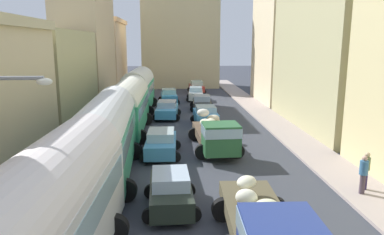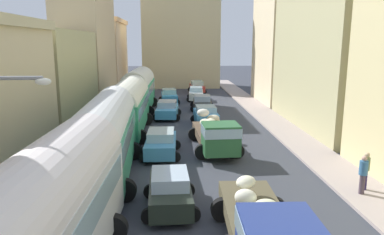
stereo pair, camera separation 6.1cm
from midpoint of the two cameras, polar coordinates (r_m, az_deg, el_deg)
ground_plane at (r=29.77m, az=-0.42°, el=-1.27°), size 154.00×154.00×0.00m
sidewalk_left at (r=30.30m, az=-14.25°, el=-1.26°), size 2.50×70.00×0.14m
sidewalk_right at (r=30.94m, az=13.12°, el=-0.95°), size 2.50×70.00×0.14m
building_left_2 at (r=31.13m, az=-20.88°, el=5.60°), size 4.62×12.03×7.57m
building_left_3 at (r=42.89m, az=-16.11°, el=11.23°), size 4.57×11.39×13.34m
building_left_4 at (r=55.09m, az=-13.18°, el=9.62°), size 5.11×11.53×9.92m
building_right_2 at (r=30.61m, az=21.06°, el=10.84°), size 5.47×14.07×13.21m
building_right_3 at (r=42.15m, az=14.07°, el=11.21°), size 5.28×9.29×13.09m
distant_church at (r=55.75m, az=-1.74°, el=12.53°), size 11.27×6.27×21.30m
parked_bus_0 at (r=10.07m, az=-22.39°, el=-14.89°), size 3.48×9.63×4.14m
parked_bus_1 at (r=18.31m, az=-13.25°, el=-2.44°), size 3.44×9.32×4.12m
parked_bus_2 at (r=27.05m, az=-9.96°, el=1.99°), size 3.31×9.41×3.98m
parked_bus_3 at (r=35.90m, az=-8.29°, el=4.54°), size 3.47×8.42×4.15m
cargo_truck_0 at (r=11.59m, az=11.82°, el=-16.88°), size 3.01×6.91×2.20m
cargo_truck_1 at (r=22.46m, az=3.78°, el=-2.57°), size 3.10×7.10×2.28m
car_0 at (r=29.83m, az=2.23°, el=0.33°), size 2.42×3.73×1.58m
car_1 at (r=36.65m, az=1.63°, el=2.38°), size 2.51×4.04×1.49m
car_2 at (r=42.57m, az=0.68°, el=3.75°), size 2.35×4.24×1.58m
car_3 at (r=49.15m, az=0.81°, el=4.82°), size 2.40×4.30×1.62m
car_4 at (r=15.04m, az=-3.35°, el=-11.36°), size 2.33×3.78×1.56m
car_5 at (r=21.83m, az=-4.78°, el=-3.99°), size 2.40×4.04×1.55m
car_6 at (r=32.62m, az=-3.82°, el=1.26°), size 2.55×4.30×1.56m
car_7 at (r=40.63m, az=-3.55°, el=3.36°), size 2.42×4.16×1.61m
pedestrian_0 at (r=17.68m, az=25.26°, el=-7.93°), size 0.49×0.49×1.87m
pedestrian_1 at (r=18.21m, az=25.62°, el=-7.29°), size 0.35×0.35×1.88m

